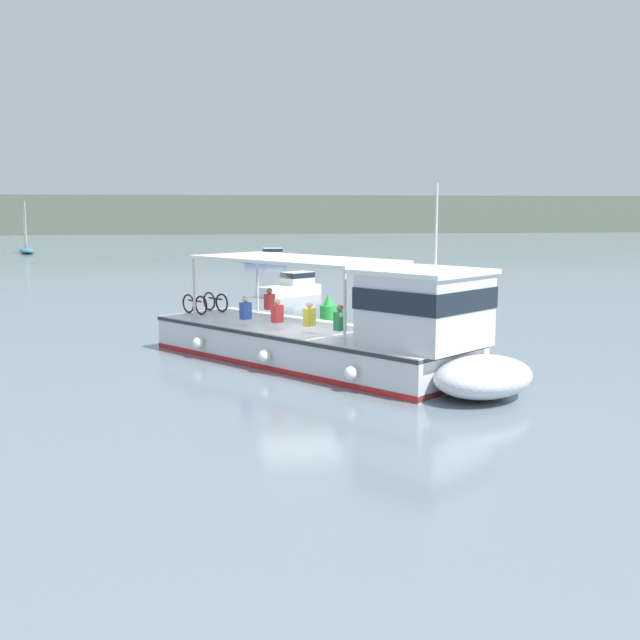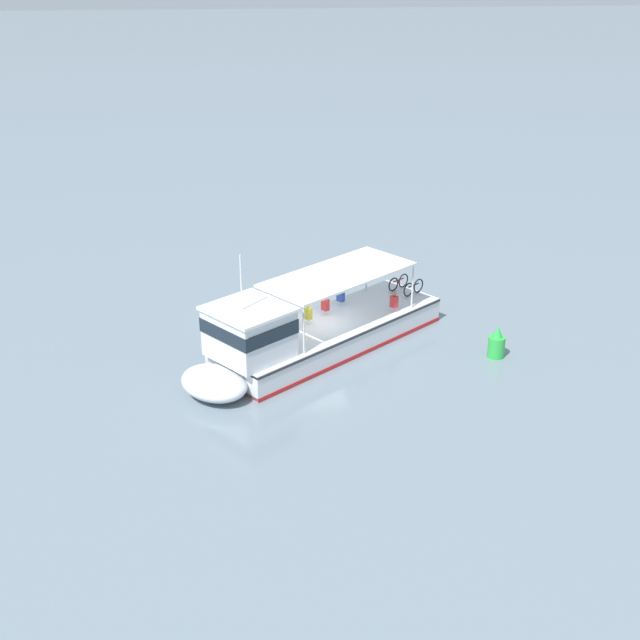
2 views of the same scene
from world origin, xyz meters
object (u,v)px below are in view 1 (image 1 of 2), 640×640
object	(u,v)px
motorboat_off_bow	(292,285)
channel_buoy	(329,314)
ferry_main	(345,337)
motorboat_near_port	(268,256)
sailboat_far_left	(27,248)

from	to	relation	value
motorboat_off_bow	channel_buoy	distance (m)	11.43
ferry_main	motorboat_near_port	size ratio (longest dim) A/B	3.31
ferry_main	motorboat_off_bow	size ratio (longest dim) A/B	3.24
sailboat_far_left	motorboat_near_port	distance (m)	29.46
motorboat_off_bow	sailboat_far_left	size ratio (longest dim) A/B	0.68
channel_buoy	motorboat_near_port	bearing A→B (deg)	88.85
channel_buoy	sailboat_far_left	bearing A→B (deg)	113.12
motorboat_off_bow	motorboat_near_port	xyz separation A→B (m)	(0.84, 25.06, 0.00)
motorboat_near_port	channel_buoy	bearing A→B (deg)	-91.15
sailboat_far_left	motorboat_near_port	xyz separation A→B (m)	(23.75, -17.42, 0.00)
ferry_main	motorboat_near_port	xyz separation A→B (m)	(1.57, 44.49, -0.47)
motorboat_off_bow	sailboat_far_left	distance (m)	48.27
sailboat_far_left	channel_buoy	xyz separation A→B (m)	(23.02, -53.92, 0.03)
channel_buoy	motorboat_off_bow	bearing A→B (deg)	90.52
motorboat_off_bow	motorboat_near_port	distance (m)	25.07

